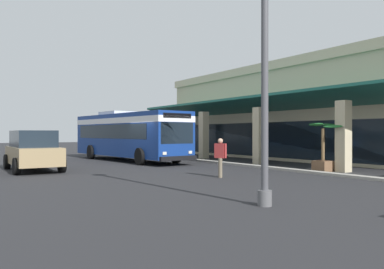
% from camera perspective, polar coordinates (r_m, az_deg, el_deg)
% --- Properties ---
extents(ground, '(120.00, 120.00, 0.00)m').
position_cam_1_polar(ground, '(26.79, 8.66, -3.75)').
color(ground, '#262628').
extents(curb_strip, '(27.61, 0.50, 0.12)m').
position_cam_1_polar(curb_strip, '(24.45, 2.26, -3.98)').
color(curb_strip, '#9E998E').
rests_on(curb_strip, ground).
extents(plaza_building, '(23.31, 13.37, 6.76)m').
position_cam_1_polar(plaza_building, '(31.03, 16.87, 3.04)').
color(plaza_building, '#C6B793').
rests_on(plaza_building, ground).
extents(transit_bus, '(11.40, 3.62, 3.34)m').
position_cam_1_polar(transit_bus, '(26.01, -9.52, 0.22)').
color(transit_bus, navy).
rests_on(transit_bus, ground).
extents(parked_suv_tan, '(4.83, 2.26, 1.97)m').
position_cam_1_polar(parked_suv_tan, '(20.33, -22.59, -2.14)').
color(parked_suv_tan, '#9E845B').
rests_on(parked_suv_tan, ground).
extents(pedestrian, '(0.66, 0.36, 1.63)m').
position_cam_1_polar(pedestrian, '(16.04, 4.25, -3.14)').
color(pedestrian, '#726651').
rests_on(pedestrian, ground).
extents(potted_palm, '(1.84, 1.75, 2.35)m').
position_cam_1_polar(potted_palm, '(19.54, 18.94, -3.32)').
color(potted_palm, brown).
rests_on(potted_palm, ground).
extents(lot_light_pole, '(0.60, 0.60, 6.87)m').
position_cam_1_polar(lot_light_pole, '(9.99, 10.78, 10.91)').
color(lot_light_pole, '#59595B').
rests_on(lot_light_pole, ground).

